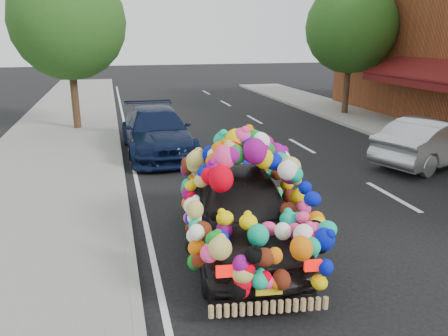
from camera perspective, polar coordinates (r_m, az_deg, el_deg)
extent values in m
plane|color=black|center=(9.17, 2.34, -5.74)|extent=(100.00, 100.00, 0.00)
cube|color=gray|center=(8.99, -25.16, -7.49)|extent=(4.00, 60.00, 0.12)
cube|color=gray|center=(8.80, -12.56, -6.69)|extent=(0.15, 60.00, 0.13)
cube|color=#4A0E0E|center=(18.04, 24.36, 11.66)|extent=(1.62, 5.20, 0.75)
cube|color=#4A0E0E|center=(17.61, 22.26, 10.49)|extent=(0.06, 5.20, 0.35)
cylinder|color=#332114|center=(17.78, -18.92, 8.97)|extent=(0.28, 0.28, 2.73)
sphere|color=#155017|center=(17.65, -19.77, 17.55)|extent=(4.20, 4.20, 4.20)
cylinder|color=#332114|center=(21.03, 15.70, 10.20)|extent=(0.28, 0.28, 2.64)
sphere|color=#155017|center=(20.92, 16.28, 17.23)|extent=(4.00, 4.00, 4.00)
imported|color=black|center=(7.38, 2.33, -5.72)|extent=(2.13, 4.23, 1.38)
cube|color=red|center=(5.44, 0.12, -13.35)|extent=(0.23, 0.09, 0.14)
cube|color=red|center=(5.68, 11.55, -12.37)|extent=(0.23, 0.09, 0.14)
cube|color=yellow|center=(5.68, 5.90, -15.59)|extent=(0.34, 0.08, 0.12)
imported|color=black|center=(13.72, -8.78, 4.75)|extent=(2.07, 4.84, 1.39)
imported|color=#9C9FA3|center=(13.71, 25.71, 3.13)|extent=(4.29, 2.74, 1.33)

